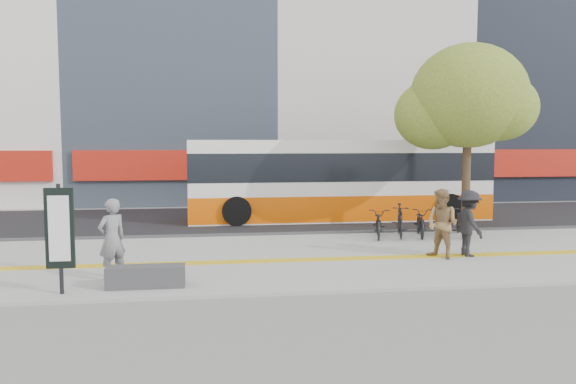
{
  "coord_description": "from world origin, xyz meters",
  "views": [
    {
      "loc": [
        -1.24,
        -12.94,
        3.1
      ],
      "look_at": [
        0.83,
        2.0,
        1.74
      ],
      "focal_mm": 34.98,
      "sensor_mm": 36.0,
      "label": 1
    }
  ],
  "objects": [
    {
      "name": "seated_woman",
      "position": [
        -3.4,
        -0.4,
        0.97
      ],
      "size": [
        0.77,
        0.74,
        1.79
      ],
      "primitive_type": "imported",
      "rotation": [
        0.0,
        0.0,
        3.83
      ],
      "color": "black",
      "rests_on": "sidewalk"
    },
    {
      "name": "sidewalk",
      "position": [
        0.0,
        1.5,
        0.04
      ],
      "size": [
        40.0,
        7.0,
        0.08
      ],
      "primitive_type": "cube",
      "color": "gray",
      "rests_on": "ground"
    },
    {
      "name": "pedestrian_dark",
      "position": [
        5.51,
        0.91,
        0.95
      ],
      "size": [
        0.71,
        1.16,
        1.75
      ],
      "primitive_type": "imported",
      "rotation": [
        0.0,
        0.0,
        1.62
      ],
      "color": "black",
      "rests_on": "sidewalk"
    },
    {
      "name": "bus",
      "position": [
        3.75,
        8.5,
        1.52
      ],
      "size": [
        11.64,
        2.76,
        3.1
      ],
      "color": "white",
      "rests_on": "street"
    },
    {
      "name": "street_tree",
      "position": [
        7.18,
        4.82,
        4.51
      ],
      "size": [
        4.4,
        3.8,
        6.31
      ],
      "color": "#372819",
      "rests_on": "sidewalk"
    },
    {
      "name": "street",
      "position": [
        0.0,
        9.0,
        0.03
      ],
      "size": [
        40.0,
        8.0,
        0.06
      ],
      "primitive_type": "cube",
      "color": "black",
      "rests_on": "ground"
    },
    {
      "name": "bicycle_row",
      "position": [
        5.38,
        4.0,
        0.57
      ],
      "size": [
        3.86,
        1.9,
        1.05
      ],
      "color": "black",
      "rests_on": "sidewalk"
    },
    {
      "name": "tactile_strip",
      "position": [
        0.0,
        1.0,
        0.09
      ],
      "size": [
        40.0,
        0.45,
        0.01
      ],
      "primitive_type": "cube",
      "color": "yellow",
      "rests_on": "sidewalk"
    },
    {
      "name": "bench",
      "position": [
        -2.6,
        -1.2,
        0.3
      ],
      "size": [
        1.6,
        0.45,
        0.45
      ],
      "primitive_type": "cube",
      "color": "#323235",
      "rests_on": "sidewalk"
    },
    {
      "name": "signboard",
      "position": [
        -4.2,
        -1.51,
        1.37
      ],
      "size": [
        0.55,
        0.1,
        2.2
      ],
      "color": "black",
      "rests_on": "sidewalk"
    },
    {
      "name": "ground",
      "position": [
        0.0,
        0.0,
        0.0
      ],
      "size": [
        120.0,
        120.0,
        0.0
      ],
      "primitive_type": "plane",
      "color": "slate",
      "rests_on": "ground"
    },
    {
      "name": "pedestrian_tan",
      "position": [
        4.68,
        0.72,
        0.98
      ],
      "size": [
        1.05,
        1.11,
        1.8
      ],
      "primitive_type": "imported",
      "rotation": [
        0.0,
        0.0,
        -0.99
      ],
      "color": "olive",
      "rests_on": "sidewalk"
    },
    {
      "name": "curb",
      "position": [
        0.0,
        5.0,
        0.07
      ],
      "size": [
        40.0,
        0.25,
        0.14
      ],
      "primitive_type": "cube",
      "color": "#323235",
      "rests_on": "ground"
    }
  ]
}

